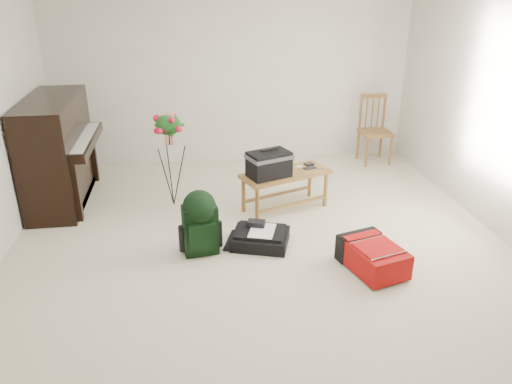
{
  "coord_description": "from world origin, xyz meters",
  "views": [
    {
      "loc": [
        -0.66,
        -4.22,
        2.53
      ],
      "look_at": [
        -0.02,
        0.35,
        0.51
      ],
      "focal_mm": 35.0,
      "sensor_mm": 36.0,
      "label": 1
    }
  ],
  "objects": [
    {
      "name": "floor",
      "position": [
        0.0,
        0.0,
        0.0
      ],
      "size": [
        5.0,
        5.5,
        0.01
      ],
      "primitive_type": "cube",
      "color": "beige",
      "rests_on": "ground"
    },
    {
      "name": "wall_back",
      "position": [
        0.0,
        2.75,
        1.25
      ],
      "size": [
        5.0,
        0.04,
        2.5
      ],
      "primitive_type": "cube",
      "color": "silver",
      "rests_on": "floor"
    },
    {
      "name": "piano",
      "position": [
        -2.19,
        1.6,
        0.6
      ],
      "size": [
        0.71,
        1.5,
        1.25
      ],
      "color": "black",
      "rests_on": "floor"
    },
    {
      "name": "bench",
      "position": [
        0.25,
        0.97,
        0.55
      ],
      "size": [
        1.1,
        0.74,
        0.78
      ],
      "rotation": [
        0.0,
        0.0,
        0.36
      ],
      "color": "olive",
      "rests_on": "floor"
    },
    {
      "name": "dining_chair",
      "position": [
        2.0,
        2.4,
        0.47
      ],
      "size": [
        0.43,
        0.43,
        0.97
      ],
      "rotation": [
        0.0,
        0.0,
        0.03
      ],
      "color": "olive",
      "rests_on": "floor"
    },
    {
      "name": "red_suitcase",
      "position": [
        0.96,
        -0.39,
        0.14
      ],
      "size": [
        0.57,
        0.72,
        0.27
      ],
      "rotation": [
        0.0,
        0.0,
        0.28
      ],
      "color": "#AD1307",
      "rests_on": "floor"
    },
    {
      "name": "black_duffel",
      "position": [
        -0.0,
        0.18,
        0.08
      ],
      "size": [
        0.66,
        0.59,
        0.23
      ],
      "rotation": [
        0.0,
        0.0,
        -0.32
      ],
      "color": "black",
      "rests_on": "floor"
    },
    {
      "name": "green_backpack",
      "position": [
        -0.6,
        0.11,
        0.36
      ],
      "size": [
        0.36,
        0.33,
        0.66
      ],
      "rotation": [
        0.0,
        0.0,
        0.14
      ],
      "color": "black",
      "rests_on": "floor"
    },
    {
      "name": "flower_stand",
      "position": [
        -0.88,
        1.28,
        0.56
      ],
      "size": [
        0.44,
        0.44,
        1.14
      ],
      "rotation": [
        0.0,
        0.0,
        -0.26
      ],
      "color": "black",
      "rests_on": "floor"
    }
  ]
}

